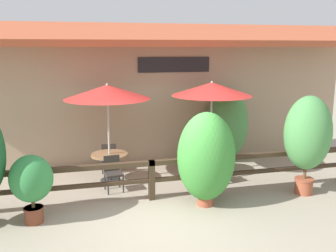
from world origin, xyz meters
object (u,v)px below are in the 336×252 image
at_px(dining_table_middle, 210,152).
at_px(potted_plant_small_flowering, 206,157).
at_px(patio_umbrella_near, 107,92).
at_px(dining_table_near, 110,159).
at_px(chair_middle_streetside, 218,164).
at_px(chair_near_wallside, 109,156).
at_px(potted_plant_entrance_palm, 308,135).
at_px(chair_near_streetside, 113,171).
at_px(patio_umbrella_middle, 212,89).
at_px(potted_plant_broad_leaf, 31,181).
at_px(potted_plant_corner_fern, 227,124).
at_px(chair_middle_wallside, 202,149).

relative_size(dining_table_middle, potted_plant_small_flowering, 0.45).
relative_size(patio_umbrella_near, dining_table_near, 2.71).
bearing_deg(chair_middle_streetside, potted_plant_small_flowering, -133.69).
relative_size(chair_near_wallside, potted_plant_entrance_palm, 0.36).
bearing_deg(patio_umbrella_near, chair_near_wallside, 86.35).
height_order(chair_near_streetside, potted_plant_entrance_palm, potted_plant_entrance_palm).
distance_m(patio_umbrella_middle, potted_plant_broad_leaf, 5.25).
xyz_separation_m(dining_table_near, patio_umbrella_middle, (2.84, 0.02, 1.79)).
height_order(potted_plant_broad_leaf, potted_plant_corner_fern, potted_plant_corner_fern).
relative_size(chair_near_wallside, chair_middle_wallside, 1.00).
xyz_separation_m(dining_table_near, chair_near_wallside, (0.04, 0.70, -0.11)).
relative_size(chair_near_streetside, potted_plant_corner_fern, 0.38).
bearing_deg(chair_near_streetside, chair_middle_streetside, -8.88).
xyz_separation_m(patio_umbrella_near, potted_plant_broad_leaf, (-1.72, -2.09, -1.51)).
distance_m(chair_near_streetside, chair_middle_streetside, 2.75).
xyz_separation_m(chair_near_streetside, chair_middle_wallside, (2.83, 1.48, 0.00)).
bearing_deg(potted_plant_broad_leaf, potted_plant_entrance_palm, 0.76).
bearing_deg(potted_plant_small_flowering, dining_table_near, 133.19).
distance_m(dining_table_near, dining_table_middle, 2.84).
xyz_separation_m(patio_umbrella_near, dining_table_middle, (2.84, 0.02, -1.79)).
bearing_deg(patio_umbrella_middle, potted_plant_small_flowering, -112.49).
height_order(dining_table_near, potted_plant_entrance_palm, potted_plant_entrance_palm).
bearing_deg(dining_table_middle, potted_plant_corner_fern, 47.54).
height_order(dining_table_middle, potted_plant_corner_fern, potted_plant_corner_fern).
relative_size(dining_table_middle, potted_plant_entrance_palm, 0.40).
height_order(chair_middle_wallside, potted_plant_corner_fern, potted_plant_corner_fern).
distance_m(chair_near_wallside, chair_middle_streetside, 3.08).
bearing_deg(potted_plant_entrance_palm, chair_middle_streetside, 144.29).
height_order(dining_table_near, chair_middle_streetside, chair_middle_streetside).
distance_m(patio_umbrella_middle, potted_plant_entrance_palm, 2.80).
distance_m(patio_umbrella_near, chair_near_wallside, 2.02).
xyz_separation_m(patio_umbrella_near, dining_table_near, (0.00, -0.00, -1.79)).
height_order(chair_near_wallside, chair_middle_wallside, same).
distance_m(chair_near_streetside, potted_plant_entrance_palm, 4.80).
relative_size(patio_umbrella_near, potted_plant_small_flowering, 1.22).
distance_m(potted_plant_broad_leaf, potted_plant_small_flowering, 3.70).
distance_m(chair_middle_streetside, potted_plant_entrance_palm, 2.38).
relative_size(chair_near_wallside, chair_middle_streetside, 1.00).
bearing_deg(chair_near_streetside, potted_plant_entrance_palm, -24.08).
relative_size(chair_middle_wallside, potted_plant_small_flowering, 0.41).
bearing_deg(patio_umbrella_middle, patio_umbrella_near, -179.61).
distance_m(dining_table_near, potted_plant_broad_leaf, 2.73).
xyz_separation_m(patio_umbrella_near, potted_plant_corner_fern, (3.74, 1.00, -1.23)).
relative_size(dining_table_near, potted_plant_corner_fern, 0.43).
relative_size(patio_umbrella_middle, chair_middle_streetside, 2.99).
distance_m(chair_near_streetside, patio_umbrella_middle, 3.47).
bearing_deg(chair_near_wallside, potted_plant_small_flowering, 130.76).
bearing_deg(chair_middle_streetside, potted_plant_corner_fern, 48.36).
bearing_deg(potted_plant_corner_fern, dining_table_middle, -132.46).
xyz_separation_m(potted_plant_entrance_palm, potted_plant_broad_leaf, (-6.25, -0.08, -0.59)).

